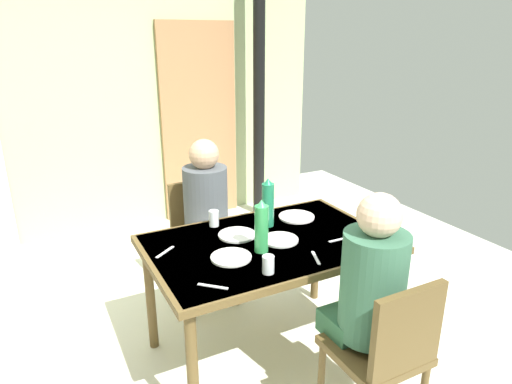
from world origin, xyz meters
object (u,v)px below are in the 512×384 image
(chair_near_diner, at_px, (386,351))
(water_bottle_green_far, at_px, (268,204))
(dining_table, at_px, (268,253))
(person_near_diner, at_px, (371,282))
(chair_far_diner, at_px, (201,234))
(water_bottle_green_near, at_px, (261,227))
(person_far_diner, at_px, (207,203))

(chair_near_diner, distance_m, water_bottle_green_far, 1.07)
(dining_table, distance_m, person_near_diner, 0.69)
(chair_far_diner, height_order, water_bottle_green_far, water_bottle_green_far)
(chair_near_diner, height_order, water_bottle_green_near, water_bottle_green_near)
(chair_near_diner, relative_size, water_bottle_green_far, 2.86)
(person_near_diner, xyz_separation_m, water_bottle_green_near, (-0.27, 0.57, 0.11))
(person_far_diner, bearing_deg, chair_near_diner, 101.12)
(person_near_diner, bearing_deg, person_far_diner, 102.23)
(person_far_diner, bearing_deg, person_near_diner, 102.23)
(chair_far_diner, relative_size, person_near_diner, 1.13)
(dining_table, bearing_deg, person_far_diner, 99.66)
(chair_near_diner, relative_size, chair_far_diner, 1.00)
(water_bottle_green_near, bearing_deg, person_near_diner, -64.88)
(dining_table, bearing_deg, chair_near_diner, -77.68)
(water_bottle_green_far, bearing_deg, water_bottle_green_near, -124.51)
(chair_near_diner, height_order, person_far_diner, person_far_diner)
(chair_far_diner, bearing_deg, person_near_diner, 101.12)
(person_far_diner, relative_size, water_bottle_green_far, 2.53)
(person_near_diner, xyz_separation_m, water_bottle_green_far, (-0.07, 0.86, 0.11))
(dining_table, bearing_deg, water_bottle_green_near, -135.59)
(chair_near_diner, distance_m, person_near_diner, 0.31)
(person_far_diner, xyz_separation_m, water_bottle_green_near, (0.02, -0.75, 0.11))
(person_near_diner, xyz_separation_m, person_far_diner, (-0.29, 1.32, 0.00))
(dining_table, relative_size, person_near_diner, 1.76)
(person_near_diner, distance_m, water_bottle_green_far, 0.87)
(chair_near_diner, distance_m, chair_far_diner, 1.62)
(chair_near_diner, relative_size, water_bottle_green_near, 2.94)
(chair_near_diner, bearing_deg, dining_table, 102.32)
(person_far_diner, distance_m, water_bottle_green_near, 0.76)
(chair_far_diner, height_order, water_bottle_green_near, water_bottle_green_near)
(person_far_diner, bearing_deg, dining_table, 99.66)
(person_near_diner, bearing_deg, chair_far_diner, 101.12)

